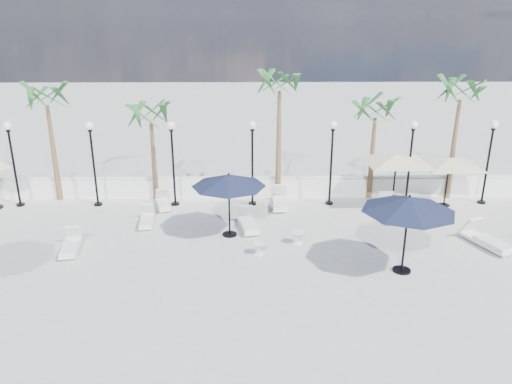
{
  "coord_description": "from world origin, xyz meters",
  "views": [
    {
      "loc": [
        -0.14,
        -14.7,
        8.15
      ],
      "look_at": [
        0.13,
        3.96,
        1.5
      ],
      "focal_mm": 35.0,
      "sensor_mm": 36.0,
      "label": 1
    }
  ],
  "objects_px": {
    "lounger_1": "(70,245)",
    "parasol_navy_right": "(409,204)",
    "lounger_3": "(163,203)",
    "parasol_cream_sq_a": "(450,158)",
    "lounger_7": "(487,240)",
    "parasol_navy_mid": "(229,181)",
    "lounger_2": "(248,223)",
    "lounger_6": "(389,210)",
    "lounger_5": "(280,201)",
    "parasol_cream_sq_b": "(397,154)",
    "lounger_4": "(147,219)"
  },
  "relations": [
    {
      "from": "parasol_navy_mid",
      "to": "parasol_cream_sq_b",
      "type": "relative_size",
      "value": 0.55
    },
    {
      "from": "lounger_1",
      "to": "parasol_navy_right",
      "type": "distance_m",
      "value": 11.97
    },
    {
      "from": "lounger_1",
      "to": "parasol_navy_mid",
      "type": "distance_m",
      "value": 6.24
    },
    {
      "from": "lounger_6",
      "to": "lounger_7",
      "type": "height_order",
      "value": "lounger_6"
    },
    {
      "from": "lounger_1",
      "to": "lounger_2",
      "type": "distance_m",
      "value": 6.75
    },
    {
      "from": "lounger_1",
      "to": "lounger_2",
      "type": "relative_size",
      "value": 0.95
    },
    {
      "from": "lounger_7",
      "to": "parasol_navy_right",
      "type": "height_order",
      "value": "parasol_navy_right"
    },
    {
      "from": "parasol_navy_right",
      "to": "parasol_cream_sq_a",
      "type": "height_order",
      "value": "parasol_navy_right"
    },
    {
      "from": "lounger_2",
      "to": "lounger_7",
      "type": "relative_size",
      "value": 0.88
    },
    {
      "from": "lounger_3",
      "to": "parasol_cream_sq_b",
      "type": "xyz_separation_m",
      "value": [
        10.3,
        -0.02,
        2.2
      ]
    },
    {
      "from": "lounger_7",
      "to": "parasol_cream_sq_a",
      "type": "height_order",
      "value": "parasol_cream_sq_a"
    },
    {
      "from": "parasol_cream_sq_b",
      "to": "parasol_cream_sq_a",
      "type": "bearing_deg",
      "value": 0.0
    },
    {
      "from": "lounger_6",
      "to": "parasol_navy_mid",
      "type": "bearing_deg",
      "value": -167.82
    },
    {
      "from": "parasol_navy_right",
      "to": "parasol_cream_sq_a",
      "type": "xyz_separation_m",
      "value": [
        3.68,
        6.05,
        -0.18
      ]
    },
    {
      "from": "parasol_navy_right",
      "to": "lounger_6",
      "type": "bearing_deg",
      "value": 79.85
    },
    {
      "from": "lounger_3",
      "to": "lounger_6",
      "type": "xyz_separation_m",
      "value": [
        9.84,
        -1.23,
        0.06
      ]
    },
    {
      "from": "parasol_navy_mid",
      "to": "lounger_2",
      "type": "bearing_deg",
      "value": 40.68
    },
    {
      "from": "lounger_2",
      "to": "parasol_cream_sq_a",
      "type": "bearing_deg",
      "value": 4.55
    },
    {
      "from": "lounger_5",
      "to": "parasol_cream_sq_b",
      "type": "bearing_deg",
      "value": 1.61
    },
    {
      "from": "lounger_4",
      "to": "parasol_navy_right",
      "type": "relative_size",
      "value": 0.55
    },
    {
      "from": "lounger_5",
      "to": "parasol_navy_right",
      "type": "relative_size",
      "value": 0.65
    },
    {
      "from": "lounger_5",
      "to": "lounger_7",
      "type": "xyz_separation_m",
      "value": [
        7.45,
        -4.21,
        0.02
      ]
    },
    {
      "from": "lounger_1",
      "to": "lounger_6",
      "type": "bearing_deg",
      "value": 4.41
    },
    {
      "from": "lounger_3",
      "to": "parasol_cream_sq_a",
      "type": "xyz_separation_m",
      "value": [
        12.65,
        -0.02,
        2.02
      ]
    },
    {
      "from": "lounger_2",
      "to": "parasol_cream_sq_a",
      "type": "xyz_separation_m",
      "value": [
        8.86,
        2.43,
        1.99
      ]
    },
    {
      "from": "lounger_4",
      "to": "parasol_cream_sq_b",
      "type": "xyz_separation_m",
      "value": [
        10.67,
        1.9,
        2.2
      ]
    },
    {
      "from": "lounger_4",
      "to": "lounger_5",
      "type": "xyz_separation_m",
      "value": [
        5.61,
        1.92,
        0.04
      ]
    },
    {
      "from": "lounger_1",
      "to": "lounger_6",
      "type": "distance_m",
      "value": 12.9
    },
    {
      "from": "lounger_1",
      "to": "lounger_2",
      "type": "xyz_separation_m",
      "value": [
        6.47,
        1.92,
        0.01
      ]
    },
    {
      "from": "lounger_1",
      "to": "lounger_6",
      "type": "xyz_separation_m",
      "value": [
        12.52,
        3.13,
        0.05
      ]
    },
    {
      "from": "lounger_1",
      "to": "parasol_navy_right",
      "type": "bearing_deg",
      "value": -17.93
    },
    {
      "from": "lounger_6",
      "to": "parasol_navy_mid",
      "type": "xyz_separation_m",
      "value": [
        -6.76,
        -1.82,
        1.97
      ]
    },
    {
      "from": "lounger_1",
      "to": "lounger_3",
      "type": "height_order",
      "value": "lounger_1"
    },
    {
      "from": "lounger_2",
      "to": "lounger_6",
      "type": "height_order",
      "value": "lounger_6"
    },
    {
      "from": "lounger_5",
      "to": "lounger_2",
      "type": "bearing_deg",
      "value": -118.65
    },
    {
      "from": "parasol_cream_sq_b",
      "to": "lounger_1",
      "type": "bearing_deg",
      "value": -161.48
    },
    {
      "from": "lounger_2",
      "to": "lounger_3",
      "type": "xyz_separation_m",
      "value": [
        -3.79,
        2.44,
        -0.03
      ]
    },
    {
      "from": "lounger_4",
      "to": "parasol_cream_sq_b",
      "type": "height_order",
      "value": "parasol_cream_sq_b"
    },
    {
      "from": "lounger_7",
      "to": "parasol_navy_mid",
      "type": "distance_m",
      "value": 9.87
    },
    {
      "from": "lounger_3",
      "to": "parasol_cream_sq_a",
      "type": "height_order",
      "value": "parasol_cream_sq_a"
    },
    {
      "from": "lounger_7",
      "to": "parasol_cream_sq_a",
      "type": "distance_m",
      "value": 4.63
    },
    {
      "from": "lounger_3",
      "to": "parasol_cream_sq_b",
      "type": "bearing_deg",
      "value": -15.91
    },
    {
      "from": "lounger_4",
      "to": "parasol_cream_sq_a",
      "type": "relative_size",
      "value": 0.34
    },
    {
      "from": "lounger_5",
      "to": "parasol_cream_sq_b",
      "type": "height_order",
      "value": "parasol_cream_sq_b"
    },
    {
      "from": "lounger_6",
      "to": "lounger_7",
      "type": "distance_m",
      "value": 4.12
    },
    {
      "from": "lounger_6",
      "to": "lounger_7",
      "type": "bearing_deg",
      "value": -49.25
    },
    {
      "from": "lounger_2",
      "to": "lounger_6",
      "type": "xyz_separation_m",
      "value": [
        6.05,
        1.21,
        0.04
      ]
    },
    {
      "from": "parasol_navy_right",
      "to": "lounger_5",
      "type": "bearing_deg",
      "value": 121.64
    },
    {
      "from": "lounger_3",
      "to": "lounger_6",
      "type": "height_order",
      "value": "lounger_6"
    },
    {
      "from": "lounger_6",
      "to": "parasol_navy_right",
      "type": "relative_size",
      "value": 0.71
    }
  ]
}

